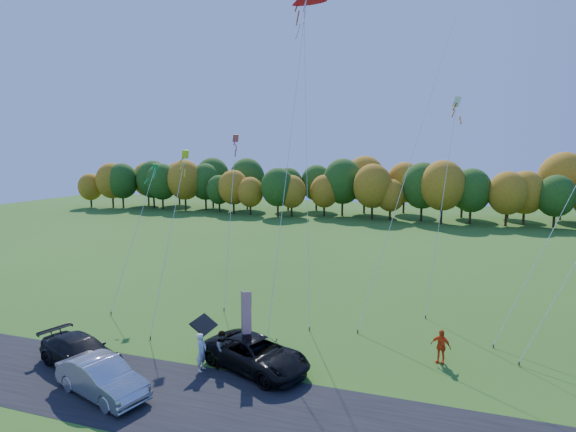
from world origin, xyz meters
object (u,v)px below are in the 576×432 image
(feather_flag, at_px, (246,319))
(black_suv, at_px, (256,354))
(person_east, at_px, (441,346))
(silver_sedan, at_px, (102,378))

(feather_flag, bearing_deg, black_suv, -28.81)
(black_suv, relative_size, feather_flag, 1.48)
(feather_flag, bearing_deg, person_east, 18.61)
(silver_sedan, bearing_deg, person_east, -43.88)
(black_suv, bearing_deg, feather_flag, 83.10)
(silver_sedan, relative_size, feather_flag, 1.26)
(black_suv, distance_m, silver_sedan, 7.23)
(black_suv, xyz_separation_m, person_east, (8.89, 3.64, 0.09))
(silver_sedan, height_order, feather_flag, feather_flag)
(black_suv, xyz_separation_m, silver_sedan, (-5.72, -4.42, 0.01))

